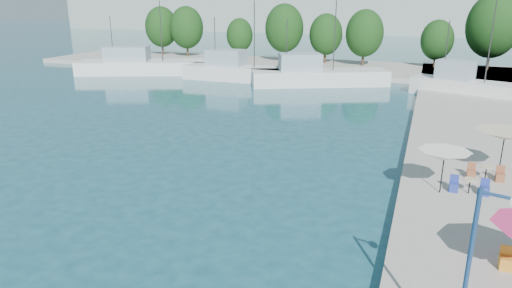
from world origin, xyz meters
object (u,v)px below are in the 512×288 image
at_px(umbrella_cream, 505,135).
at_px(street_lamp, 486,250).
at_px(trawler_02, 240,72).
at_px(trawler_04, 468,88).
at_px(trawler_01, 146,66).
at_px(trawler_03, 316,76).
at_px(umbrella_white, 444,155).

xyz_separation_m(umbrella_cream, street_lamp, (-2.51, -15.80, 1.24)).
height_order(trawler_02, trawler_04, same).
bearing_deg(street_lamp, trawler_02, 134.68).
bearing_deg(trawler_02, trawler_01, 177.80).
bearing_deg(trawler_03, umbrella_cream, -83.43).
xyz_separation_m(umbrella_white, umbrella_cream, (3.05, 3.81, 0.30)).
bearing_deg(trawler_01, trawler_02, -24.69).
xyz_separation_m(umbrella_white, street_lamp, (0.54, -11.99, 1.54)).
bearing_deg(umbrella_white, trawler_04, 84.22).
xyz_separation_m(trawler_01, trawler_03, (24.43, -0.60, 0.00)).
height_order(trawler_01, trawler_02, same).
distance_m(trawler_04, street_lamp, 41.36).
relative_size(trawler_01, street_lamp, 3.94).
bearing_deg(trawler_04, umbrella_cream, -69.70).
distance_m(trawler_02, umbrella_white, 38.96).
relative_size(trawler_01, trawler_03, 1.20).
relative_size(trawler_02, trawler_03, 0.94).
height_order(trawler_03, umbrella_cream, trawler_03).
bearing_deg(trawler_02, trawler_04, -3.81).
bearing_deg(trawler_01, street_lamp, -70.86).
height_order(trawler_01, umbrella_cream, trawler_01).
relative_size(umbrella_white, street_lamp, 0.50).
height_order(trawler_02, umbrella_cream, trawler_02).
xyz_separation_m(trawler_04, umbrella_white, (-2.96, -29.19, 1.48)).
relative_size(trawler_04, umbrella_cream, 4.02).
bearing_deg(umbrella_cream, street_lamp, -99.03).
relative_size(trawler_02, umbrella_cream, 5.02).
bearing_deg(umbrella_cream, umbrella_white, -128.66).
height_order(trawler_02, trawler_03, same).
bearing_deg(trawler_04, street_lamp, -73.27).
distance_m(trawler_03, umbrella_white, 33.86).
distance_m(trawler_04, umbrella_cream, 25.44).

